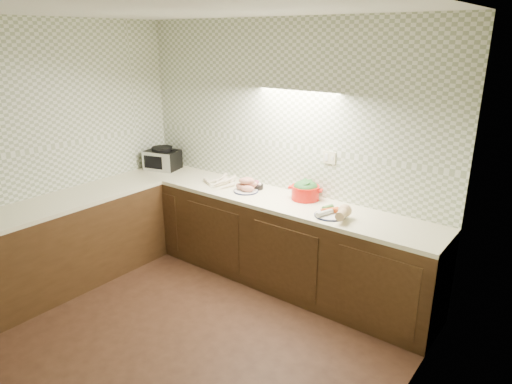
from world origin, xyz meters
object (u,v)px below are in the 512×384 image
Objects in this scene: sweet_potato_plate at (246,186)px; onion_bowl at (257,186)px; veg_plate at (337,212)px; parsnip_pile at (221,181)px; toaster_oven at (162,159)px; dutch_oven at (305,190)px.

sweet_potato_plate is 0.14m from onion_bowl.
sweet_potato_plate is 0.77× the size of veg_plate.
sweet_potato_plate is (0.38, -0.03, 0.03)m from parsnip_pile.
toaster_oven is at bearing -176.63° from onion_bowl.
dutch_oven is at bearing 7.56° from parsnip_pile.
toaster_oven reaches higher than onion_bowl.
onion_bowl is at bearing -12.37° from toaster_oven.
veg_plate is at bearing -3.50° from sweet_potato_plate.
sweet_potato_plate reaches higher than veg_plate.
onion_bowl is (0.03, 0.14, -0.02)m from sweet_potato_plate.
dutch_oven is 0.52m from veg_plate.
veg_plate is at bearing -10.99° from onion_bowl.
parsnip_pile is at bearing -166.22° from onion_bowl.
sweet_potato_plate is at bearing -103.87° from onion_bowl.
parsnip_pile is 1.15× the size of dutch_oven.
dutch_oven is (0.57, 0.03, 0.06)m from onion_bowl.
dutch_oven reaches higher than onion_bowl.
toaster_oven is 1.30× the size of dutch_oven.
onion_bowl is at bearing 166.34° from dutch_oven.
parsnip_pile is 0.39m from sweet_potato_plate.
parsnip_pile is at bearing 176.07° from veg_plate.
veg_plate is (1.46, -0.10, 0.02)m from parsnip_pile.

